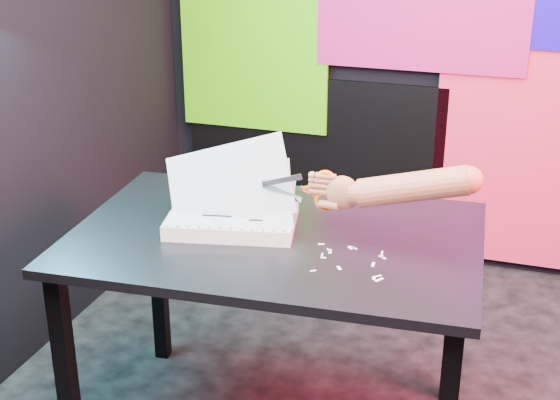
% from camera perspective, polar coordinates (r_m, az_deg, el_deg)
% --- Properties ---
extents(room, '(3.01, 3.01, 2.71)m').
position_cam_1_polar(room, '(2.13, 11.16, 11.22)').
color(room, black).
rests_on(room, ground).
extents(backdrop, '(2.88, 0.05, 2.08)m').
position_cam_1_polar(backdrop, '(3.63, 14.97, 8.92)').
color(backdrop, '#EA2347').
rests_on(backdrop, ground).
extents(work_table, '(1.29, 0.91, 0.75)m').
position_cam_1_polar(work_table, '(2.41, -0.30, -4.32)').
color(work_table, black).
rests_on(work_table, ground).
extents(printout_stack, '(0.47, 0.36, 0.29)m').
position_cam_1_polar(printout_stack, '(2.43, -3.49, -1.23)').
color(printout_stack, white).
rests_on(printout_stack, work_table).
extents(scissors, '(0.24, 0.02, 0.13)m').
position_cam_1_polar(scissors, '(2.34, 2.96, 0.70)').
color(scissors, silver).
rests_on(scissors, printout_stack).
extents(hand_forearm, '(0.49, 0.09, 0.18)m').
position_cam_1_polar(hand_forearm, '(2.28, 8.84, 0.89)').
color(hand_forearm, '#9F593A').
rests_on(hand_forearm, work_table).
extents(paper_clippings, '(0.23, 0.20, 0.00)m').
position_cam_1_polar(paper_clippings, '(2.22, 5.44, -4.35)').
color(paper_clippings, white).
rests_on(paper_clippings, work_table).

